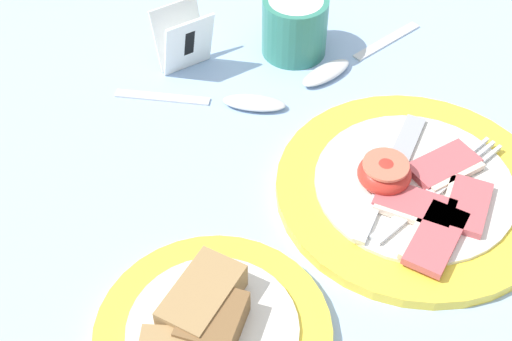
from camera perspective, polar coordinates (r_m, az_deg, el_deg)
ground_plane at (r=0.67m, az=6.32°, el=-5.11°), size 3.00×3.00×0.00m
breakfast_plate at (r=0.71m, az=12.48°, el=-1.43°), size 0.27×0.27×0.04m
bread_plate at (r=0.60m, az=-3.74°, el=-12.54°), size 0.20×0.20×0.04m
sugar_cup at (r=0.85m, az=3.12°, el=11.58°), size 0.08×0.08×0.07m
number_card at (r=0.83m, az=-5.80°, el=10.37°), size 0.06×0.05×0.07m
teaspoon_by_saucer at (r=0.79m, az=-2.11°, el=5.57°), size 0.16×0.14×0.01m
teaspoon_near_cup at (r=0.85m, az=6.94°, el=8.47°), size 0.19×0.04×0.01m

